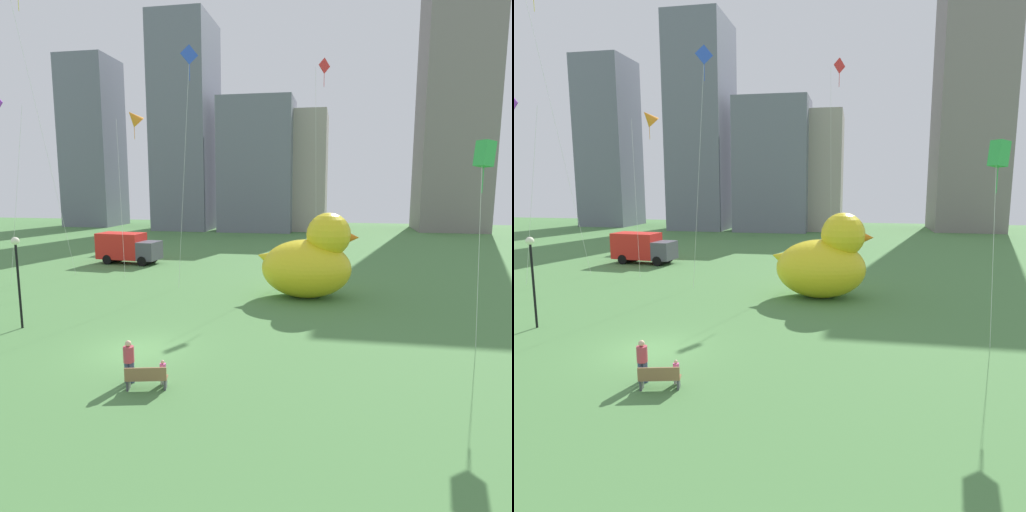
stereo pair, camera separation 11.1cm
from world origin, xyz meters
TOP-DOWN VIEW (x-y plane):
  - ground_plane at (0.00, 0.00)m, footprint 140.00×140.00m
  - park_bench at (2.04, -3.67)m, footprint 1.57×0.79m
  - person_adult at (1.15, -3.17)m, footprint 0.41×0.41m
  - person_child at (2.47, -3.12)m, footprint 0.24×0.24m
  - giant_inflatable_duck at (7.00, 11.23)m, footprint 6.77×4.35m
  - lamppost at (-7.34, 1.97)m, footprint 0.40×0.40m
  - box_truck at (-10.67, 21.14)m, footprint 6.00×2.80m
  - city_skyline at (-1.01, 56.64)m, footprint 69.40×15.41m
  - kite_red at (7.17, 22.17)m, footprint 1.22×1.23m
  - kite_blue at (-1.49, 12.64)m, footprint 1.58×1.49m
  - kite_orange at (-7.48, 16.73)m, footprint 2.74×2.68m
  - kite_green at (14.97, 3.32)m, footprint 0.93×0.92m

SIDE VIEW (x-z plane):
  - ground_plane at x=0.00m, z-range 0.00..0.00m
  - park_bench at x=2.04m, z-range 0.02..0.92m
  - person_child at x=2.47m, z-range 0.05..1.01m
  - person_adult at x=1.15m, z-range 0.09..1.74m
  - box_truck at x=-10.67m, z-range 0.02..2.87m
  - giant_inflatable_duck at x=7.00m, z-range -0.42..5.20m
  - lamppost at x=-7.34m, z-range 1.03..5.81m
  - kite_green at x=14.97m, z-range 4.04..13.38m
  - kite_orange at x=-7.48m, z-range 5.91..19.34m
  - kite_blue at x=-1.49m, z-range 6.76..23.41m
  - city_skyline at x=-1.01m, z-range -4.88..35.75m
  - kite_red at x=7.17m, z-range 7.22..25.07m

